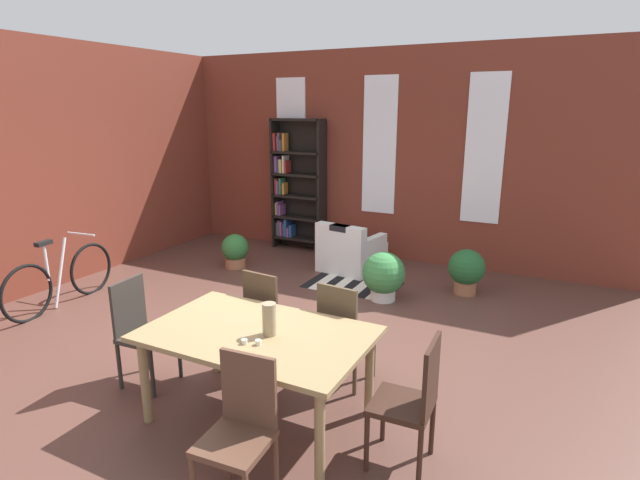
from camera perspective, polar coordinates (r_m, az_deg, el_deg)
The scene contains 22 objects.
ground_plane at distance 5.37m, azimuth -7.54°, elevation -11.71°, with size 9.42×9.42×0.00m, color brown.
back_wall_brick at distance 8.13m, azimuth 6.93°, elevation 9.48°, with size 7.85×0.12×3.28m, color brown.
left_wall_brick at distance 7.42m, azimuth -31.09°, elevation 6.97°, with size 0.12×8.24×3.28m, color brown.
window_pane_0 at distance 8.73m, azimuth -3.28°, elevation 11.01°, with size 0.55×0.02×2.13m, color white.
window_pane_1 at distance 8.06m, azimuth 6.80°, elevation 10.61°, with size 0.55×0.02×2.13m, color white.
window_pane_2 at distance 7.66m, azimuth 18.26°, elevation 9.76°, with size 0.55×0.02×2.13m, color white.
dining_table at distance 3.92m, azimuth -7.16°, elevation -11.35°, with size 1.71×1.07×0.74m.
vase_on_table at distance 3.78m, azimuth -5.80°, elevation -8.96°, with size 0.11×0.11×0.25m, color #998466.
tealight_candle_0 at distance 3.68m, azimuth -7.05°, elevation -11.51°, with size 0.04×0.04×0.04m, color silver.
tealight_candle_1 at distance 3.71m, azimuth -8.62°, elevation -11.38°, with size 0.04×0.04×0.03m, color silver.
dining_chair_far_right at distance 4.42m, azimuth 2.64°, elevation -10.25°, with size 0.44×0.44×0.95m.
dining_chair_head_right at distance 3.54m, azimuth 10.54°, elevation -17.40°, with size 0.41×0.41×0.95m.
dining_chair_head_left at distance 4.72m, azimuth -19.79°, elevation -9.47°, with size 0.43×0.43×0.95m.
dining_chair_far_left at distance 4.76m, azimuth -5.92°, elevation -8.43°, with size 0.44×0.44×0.95m.
dining_chair_near_right at distance 3.27m, azimuth -9.07°, elevation -20.31°, with size 0.43×0.43×0.95m.
bookshelf_tall at distance 8.59m, azimuth -2.85°, elevation 6.21°, with size 0.93×0.29×2.22m.
armchair_white at distance 7.54m, azimuth 3.47°, elevation -1.41°, with size 0.92×0.92×0.75m.
bicycle_second at distance 6.96m, azimuth -27.44°, elevation -3.95°, with size 0.44×1.65×0.89m.
potted_plant_by_shelf at distance 7.77m, azimuth -9.65°, elevation -1.15°, with size 0.41×0.41×0.52m.
potted_plant_corner at distance 6.40m, azimuth 7.26°, elevation -3.96°, with size 0.54×0.54×0.63m.
potted_plant_window at distance 6.84m, azimuth 16.36°, elevation -3.26°, with size 0.48×0.48×0.60m.
striped_rug at distance 6.99m, azimuth 3.71°, elevation -5.12°, with size 1.25×0.81×0.01m.
Camera 1 is at (2.76, -3.93, 2.39)m, focal length 28.06 mm.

